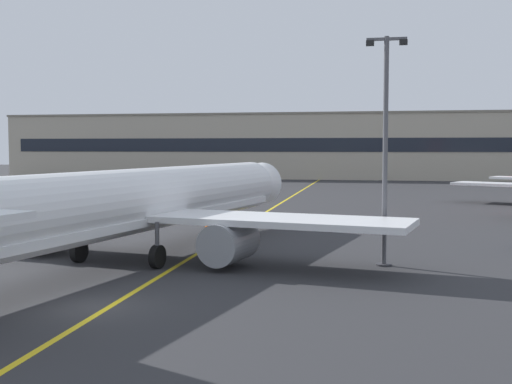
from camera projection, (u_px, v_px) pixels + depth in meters
The scene contains 6 objects.
ground_plane at pixel (96, 307), 27.16m from camera, with size 400.00×400.00×0.00m, color #2D2D30.
taxiway_centreline at pixel (246, 224), 56.51m from camera, with size 0.30×180.00×0.01m, color yellow.
airliner_foreground at pixel (134, 203), 38.27m from camera, with size 32.34×41.29×11.65m.
apron_lamp_post at pixel (385, 147), 36.26m from camera, with size 2.24×0.90×12.75m.
safety_cone_by_nose_gear at pixel (208, 224), 54.48m from camera, with size 0.44×0.44×0.55m.
terminal_building at pixel (351, 146), 136.94m from camera, with size 151.79×12.40×13.80m.
Camera 1 is at (11.78, -24.95, 6.66)m, focal length 45.79 mm.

